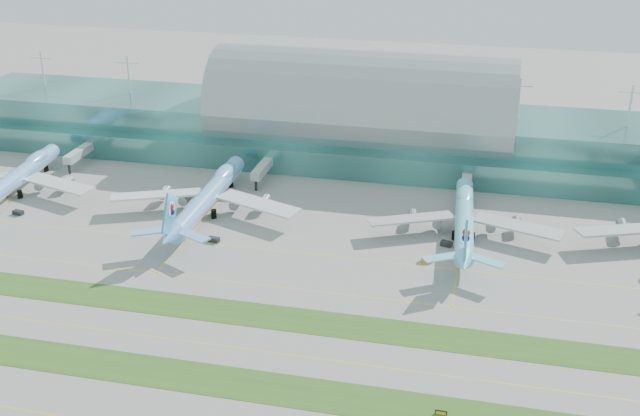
% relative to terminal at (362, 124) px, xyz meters
% --- Properties ---
extents(ground, '(700.00, 700.00, 0.00)m').
position_rel_terminal_xyz_m(ground, '(-0.01, -128.79, -14.23)').
color(ground, gray).
rests_on(ground, ground).
extents(terminal, '(340.00, 69.10, 36.00)m').
position_rel_terminal_xyz_m(terminal, '(0.00, 0.00, 0.00)').
color(terminal, '#3D7A75').
rests_on(terminal, ground).
extents(grass_strip_near, '(420.00, 12.00, 0.08)m').
position_rel_terminal_xyz_m(grass_strip_near, '(-0.01, -156.79, -14.19)').
color(grass_strip_near, '#2D591E').
rests_on(grass_strip_near, ground).
extents(grass_strip_far, '(420.00, 12.00, 0.08)m').
position_rel_terminal_xyz_m(grass_strip_far, '(-0.01, -126.79, -14.19)').
color(grass_strip_far, '#2D591E').
rests_on(grass_strip_far, ground).
extents(taxiline_b, '(420.00, 0.35, 0.01)m').
position_rel_terminal_xyz_m(taxiline_b, '(-0.01, -142.79, -14.22)').
color(taxiline_b, yellow).
rests_on(taxiline_b, ground).
extents(taxiline_c, '(420.00, 0.35, 0.01)m').
position_rel_terminal_xyz_m(taxiline_c, '(-0.01, -110.79, -14.22)').
color(taxiline_c, yellow).
rests_on(taxiline_c, ground).
extents(taxiline_d, '(420.00, 0.35, 0.01)m').
position_rel_terminal_xyz_m(taxiline_d, '(-0.01, -88.79, -14.22)').
color(taxiline_d, yellow).
rests_on(taxiline_d, ground).
extents(airliner_a, '(63.42, 72.22, 19.87)m').
position_rel_terminal_xyz_m(airliner_a, '(-114.51, -65.41, -8.10)').
color(airliner_a, '#6DAEF0').
rests_on(airliner_a, ground).
extents(airliner_b, '(67.55, 76.57, 21.10)m').
position_rel_terminal_xyz_m(airliner_b, '(-40.84, -65.78, -7.72)').
color(airliner_b, '#71B2FA').
rests_on(airliner_b, ground).
extents(airliner_c, '(62.47, 71.02, 19.54)m').
position_rel_terminal_xyz_m(airliner_c, '(45.34, -64.22, -8.20)').
color(airliner_c, '#6FD9F5').
rests_on(airliner_c, ground).
extents(gse_b, '(3.90, 2.55, 1.42)m').
position_rel_terminal_xyz_m(gse_b, '(-103.91, -82.51, -13.52)').
color(gse_b, black).
rests_on(gse_b, ground).
extents(gse_c, '(3.15, 1.57, 1.43)m').
position_rel_terminal_xyz_m(gse_c, '(-45.10, -87.14, -13.51)').
color(gse_c, black).
rests_on(gse_c, ground).
extents(gse_d, '(3.90, 2.33, 1.55)m').
position_rel_terminal_xyz_m(gse_d, '(-31.47, -87.43, -13.45)').
color(gse_d, black).
rests_on(gse_d, ground).
extents(gse_e, '(3.50, 2.28, 1.69)m').
position_rel_terminal_xyz_m(gse_e, '(35.80, -85.87, -13.38)').
color(gse_e, gold).
rests_on(gse_e, ground).
extents(gse_f, '(4.00, 3.06, 1.54)m').
position_rel_terminal_xyz_m(gse_f, '(40.74, -73.74, -13.46)').
color(gse_f, black).
rests_on(gse_f, ground).
extents(taxiway_sign_east, '(2.67, 0.39, 1.13)m').
position_rel_terminal_xyz_m(taxiway_sign_east, '(46.66, -157.57, -13.67)').
color(taxiway_sign_east, black).
rests_on(taxiway_sign_east, ground).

